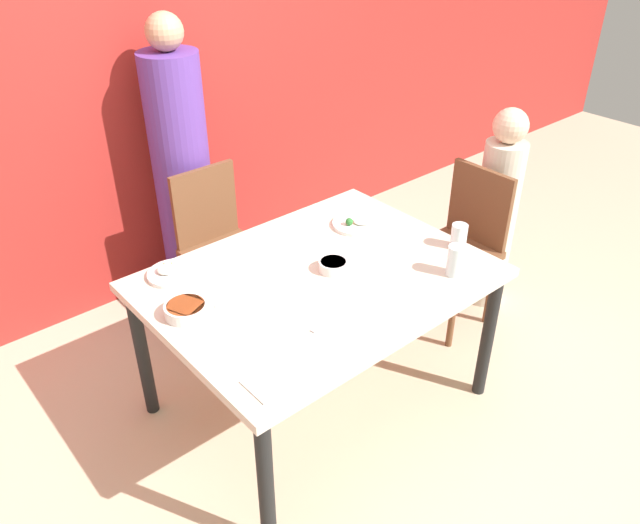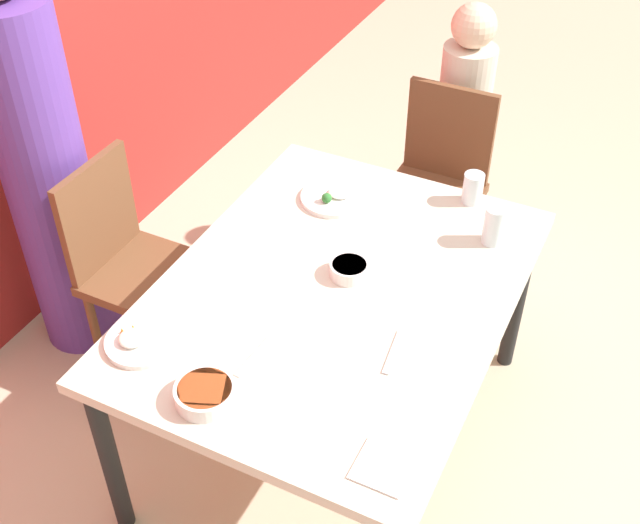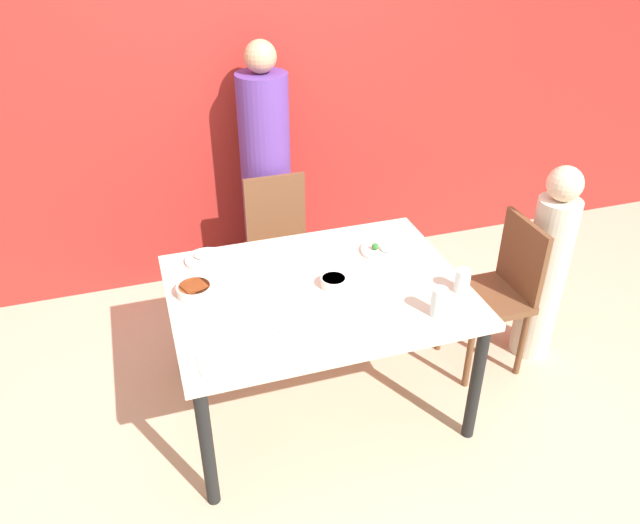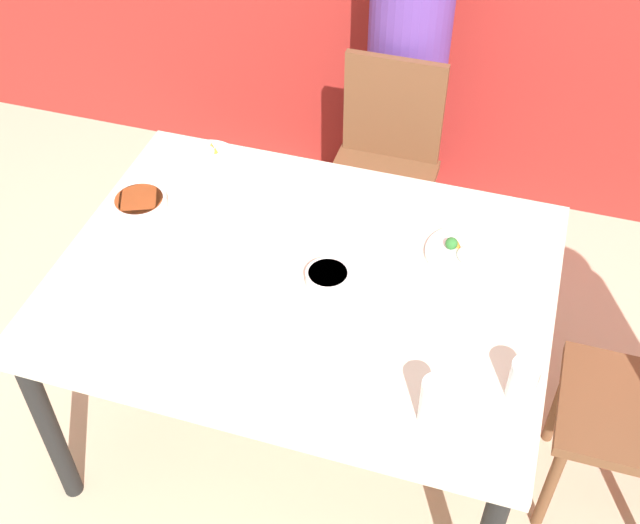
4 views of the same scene
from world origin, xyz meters
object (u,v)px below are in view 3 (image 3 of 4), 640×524
Objects in this scene: person_adult at (266,182)px; person_child at (545,270)px; chair_adult_spot at (281,243)px; plate_rice_adult at (206,259)px; bowl_curry at (195,290)px; glass_water_tall at (439,302)px; chair_child_spot at (498,289)px.

person_adult is 1.77m from person_child.
chair_adult_spot is 1.55m from person_child.
bowl_curry is at bearing -108.82° from plate_rice_adult.
glass_water_tall reaches higher than bowl_curry.
chair_adult_spot is at bearing 146.73° from person_child.
plate_rice_adult is at bearing 71.18° from bowl_curry.
person_adult reaches higher than chair_child_spot.
bowl_curry is 1.22× the size of glass_water_tall.
glass_water_tall reaches higher than plate_rice_adult.
person_child reaches higher than plate_rice_adult.
glass_water_tall is at bearing -71.58° from chair_adult_spot.
chair_adult_spot is 5.24× the size of bowl_curry.
person_child is at bearing -33.27° from chair_adult_spot.
plate_rice_adult is at bearing -138.08° from chair_adult_spot.
bowl_curry is at bearing -129.22° from chair_adult_spot.
chair_child_spot is at bearing 33.35° from glass_water_tall.
chair_adult_spot is 0.76× the size of person_child.
person_adult reaches higher than chair_adult_spot.
chair_child_spot is 6.39× the size of glass_water_tall.
chair_child_spot is (1.01, -0.85, 0.00)m from chair_adult_spot.
plate_rice_adult is (-0.51, -0.46, 0.25)m from chair_adult_spot.
person_adult is 0.94m from plate_rice_adult.
person_child is at bearing -12.22° from plate_rice_adult.
chair_child_spot is 0.30m from person_child.
chair_adult_spot reaches higher than glass_water_tall.
glass_water_tall is (-0.88, -0.39, 0.24)m from person_child.
glass_water_tall is at bearing -75.26° from person_adult.
person_adult is 7.39× the size of plate_rice_adult.
person_adult is 1.24m from bowl_curry.
chair_adult_spot is at bearing -90.00° from person_adult.
chair_adult_spot is at bearing 41.92° from plate_rice_adult.
person_child is 1.92m from bowl_curry.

